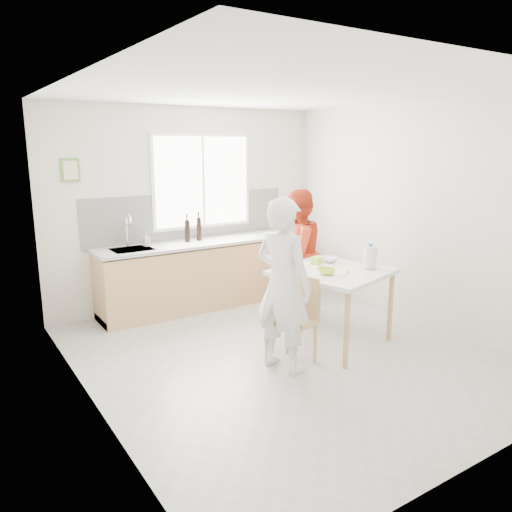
{
  "coord_description": "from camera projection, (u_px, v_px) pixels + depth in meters",
  "views": [
    {
      "loc": [
        -2.98,
        -4.0,
        2.19
      ],
      "look_at": [
        -0.24,
        0.2,
        1.07
      ],
      "focal_mm": 35.0,
      "sensor_mm": 36.0,
      "label": 1
    }
  ],
  "objects": [
    {
      "name": "bowl_green",
      "position": [
        326.0,
        271.0,
        5.31
      ],
      "size": [
        0.24,
        0.24,
        0.06
      ],
      "primitive_type": "imported",
      "rotation": [
        0.0,
        0.0,
        0.29
      ],
      "color": "#AFD932",
      "rests_on": "dining_table"
    },
    {
      "name": "green_box",
      "position": [
        316.0,
        261.0,
        5.74
      ],
      "size": [
        0.12,
        0.12,
        0.09
      ],
      "primitive_type": "cube",
      "rotation": [
        0.0,
        0.0,
        0.29
      ],
      "color": "#9FD631",
      "rests_on": "dining_table"
    },
    {
      "name": "wine_bottle_b",
      "position": [
        187.0,
        231.0,
        6.67
      ],
      "size": [
        0.07,
        0.07,
        0.3
      ],
      "primitive_type": "cylinder",
      "color": "black",
      "rests_on": "kitchen_counter"
    },
    {
      "name": "cutting_board",
      "position": [
        276.0,
        233.0,
        7.32
      ],
      "size": [
        0.41,
        0.35,
        0.01
      ],
      "primitive_type": "cube",
      "rotation": [
        0.0,
        0.0,
        -0.33
      ],
      "color": "#81CE2F",
      "rests_on": "kitchen_counter"
    },
    {
      "name": "backsplash",
      "position": [
        190.0,
        216.0,
        6.9
      ],
      "size": [
        3.0,
        0.02,
        0.65
      ],
      "primitive_type": "cube",
      "color": "white",
      "rests_on": "room_shell"
    },
    {
      "name": "spoon",
      "position": [
        346.0,
        274.0,
        5.3
      ],
      "size": [
        0.14,
        0.1,
        0.01
      ],
      "primitive_type": "cylinder",
      "rotation": [
        0.0,
        1.57,
        0.63
      ],
      "color": "#A5A5AA",
      "rests_on": "dining_table"
    },
    {
      "name": "soap_bottle",
      "position": [
        146.0,
        239.0,
        6.4
      ],
      "size": [
        0.08,
        0.08,
        0.17
      ],
      "primitive_type": "imported",
      "rotation": [
        0.0,
        0.0,
        0.05
      ],
      "color": "#999999",
      "rests_on": "kitchen_counter"
    },
    {
      "name": "room_shell",
      "position": [
        287.0,
        201.0,
        4.98
      ],
      "size": [
        4.5,
        4.5,
        4.5
      ],
      "color": "silver",
      "rests_on": "ground"
    },
    {
      "name": "person_red",
      "position": [
        297.0,
        254.0,
        6.41
      ],
      "size": [
        0.95,
        0.82,
        1.65
      ],
      "primitive_type": "imported",
      "rotation": [
        0.0,
        0.0,
        3.43
      ],
      "color": "red",
      "rests_on": "ground"
    },
    {
      "name": "bowl_white",
      "position": [
        328.0,
        259.0,
        5.87
      ],
      "size": [
        0.28,
        0.28,
        0.06
      ],
      "primitive_type": "imported",
      "rotation": [
        0.0,
        0.0,
        0.29
      ],
      "color": "silver",
      "rests_on": "dining_table"
    },
    {
      "name": "milk_jug",
      "position": [
        370.0,
        256.0,
        5.53
      ],
      "size": [
        0.2,
        0.15,
        0.26
      ],
      "rotation": [
        0.0,
        0.0,
        0.29
      ],
      "color": "white",
      "rests_on": "dining_table"
    },
    {
      "name": "ground",
      "position": [
        285.0,
        354.0,
        5.34
      ],
      "size": [
        4.5,
        4.5,
        0.0
      ],
      "primitive_type": "plane",
      "color": "#B7B7B2",
      "rests_on": "ground"
    },
    {
      "name": "wine_bottle_a",
      "position": [
        199.0,
        229.0,
        6.76
      ],
      "size": [
        0.07,
        0.07,
        0.32
      ],
      "primitive_type": "cylinder",
      "color": "black",
      "rests_on": "kitchen_counter"
    },
    {
      "name": "picture_frame",
      "position": [
        70.0,
        170.0,
        5.92
      ],
      "size": [
        0.22,
        0.03,
        0.28
      ],
      "color": "#5F8F41",
      "rests_on": "room_shell"
    },
    {
      "name": "chair_far",
      "position": [
        291.0,
        280.0,
        6.35
      ],
      "size": [
        0.52,
        0.52,
        0.92
      ],
      "rotation": [
        0.0,
        0.0,
        0.29
      ],
      "color": "tan",
      "rests_on": "ground"
    },
    {
      "name": "chair_left",
      "position": [
        295.0,
        316.0,
        5.07
      ],
      "size": [
        0.51,
        0.51,
        0.89
      ],
      "rotation": [
        0.0,
        0.0,
        -1.29
      ],
      "color": "tan",
      "rests_on": "ground"
    },
    {
      "name": "kitchen_counter",
      "position": [
        201.0,
        277.0,
        6.84
      ],
      "size": [
        2.84,
        0.64,
        1.37
      ],
      "color": "tan",
      "rests_on": "ground"
    },
    {
      "name": "person_white",
      "position": [
        283.0,
        285.0,
        4.83
      ],
      "size": [
        0.57,
        0.72,
        1.73
      ],
      "primitive_type": "imported",
      "rotation": [
        0.0,
        0.0,
        1.86
      ],
      "color": "white",
      "rests_on": "ground"
    },
    {
      "name": "jar_amber",
      "position": [
        200.0,
        234.0,
        6.82
      ],
      "size": [
        0.06,
        0.06,
        0.16
      ],
      "primitive_type": "cylinder",
      "color": "olive",
      "rests_on": "kitchen_counter"
    },
    {
      "name": "dining_table",
      "position": [
        332.0,
        278.0,
        5.52
      ],
      "size": [
        1.36,
        1.36,
        0.85
      ],
      "rotation": [
        0.0,
        0.0,
        0.29
      ],
      "color": "white",
      "rests_on": "ground"
    },
    {
      "name": "window",
      "position": [
        203.0,
        181.0,
        6.9
      ],
      "size": [
        1.5,
        0.06,
        1.3
      ],
      "color": "white",
      "rests_on": "room_shell"
    }
  ]
}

